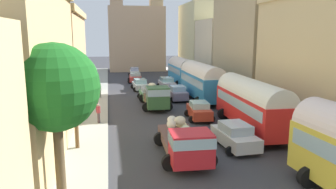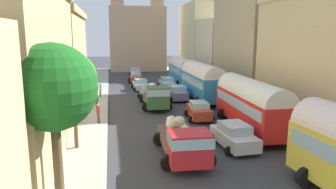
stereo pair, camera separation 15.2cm
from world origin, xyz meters
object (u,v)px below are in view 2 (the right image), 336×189
Objects in this scene: car_6 at (178,93)px; pedestrian_2 at (97,102)px; cargo_truck_1 at (155,96)px; parked_bus_2 at (202,80)px; car_0 at (148,94)px; car_2 at (136,77)px; car_3 at (135,72)px; car_4 at (234,136)px; pedestrian_0 at (100,90)px; car_1 at (141,84)px; car_5 at (199,111)px; parked_bus_1 at (251,102)px; cargo_truck_0 at (184,141)px; parked_bus_3 at (182,70)px; car_7 at (167,83)px; pedestrian_1 at (98,113)px.

pedestrian_2 is (-8.68, -4.38, 0.21)m from car_6.
parked_bus_2 is at bearing 30.12° from cargo_truck_1.
car_0 is 0.93× the size of car_2.
car_3 is 2.08× the size of pedestrian_2.
pedestrian_0 is (-8.90, 18.17, 0.21)m from car_4.
car_5 is (3.51, -15.90, 0.03)m from car_1.
parked_bus_1 is at bearing -87.92° from parked_bus_2.
car_2 is 23.45m from car_5.
cargo_truck_0 reaches higher than pedestrian_0.
parked_bus_2 is 2.59× the size of car_0.
parked_bus_2 is at bearing -75.43° from car_3.
parked_bus_3 is 19.47m from pedestrian_2.
parked_bus_1 is 8.22m from cargo_truck_0.
parked_bus_3 reaches higher than car_7.
car_1 is at bearing -171.95° from car_7.
parked_bus_1 is 14.14m from car_0.
car_1 is (-6.55, 19.49, -1.40)m from parked_bus_1.
car_6 is at bearing -91.80° from car_7.
car_7 is (3.72, -6.76, 0.02)m from car_2.
car_1 is 2.43× the size of pedestrian_1.
car_1 is 7.13m from pedestrian_0.
car_2 is at bearing 118.85° from car_7.
car_0 is at bearing -115.04° from car_7.
parked_bus_3 reaches higher than parked_bus_1.
parked_bus_3 is 2.19× the size of car_0.
car_3 is 2.15× the size of pedestrian_1.
car_0 is 7.40m from pedestrian_2.
car_0 is 2.22× the size of pedestrian_1.
car_3 is 14.15m from car_7.
car_0 is 10.41m from pedestrian_1.
car_5 is (-2.62, -8.18, -1.49)m from parked_bus_2.
car_4 reaches higher than car_7.
pedestrian_1 reaches higher than car_6.
car_4 is 1.09× the size of car_5.
pedestrian_2 is at bearing -126.94° from parked_bus_3.
car_0 is at bearing 42.60° from pedestrian_2.
pedestrian_2 reaches higher than car_2.
car_4 is 11.33m from pedestrian_1.
pedestrian_0 is at bearing 132.49° from cargo_truck_1.
car_4 is (-2.64, -26.73, -1.38)m from parked_bus_3.
car_4 is (3.64, 1.41, -0.33)m from cargo_truck_0.
parked_bus_2 is at bearing -73.50° from car_7.
car_5 is 0.91× the size of car_7.
parked_bus_3 reaches higher than car_6.
parked_bus_1 is 2.39× the size of car_2.
car_4 is at bearing -127.11° from parked_bus_1.
pedestrian_1 is (-8.66, -16.49, 0.23)m from car_7.
car_7 is at bearing 31.96° from pedestrian_0.
car_6 is at bearing 79.07° from cargo_truck_0.
pedestrian_2 is at bearing 93.88° from pedestrian_1.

